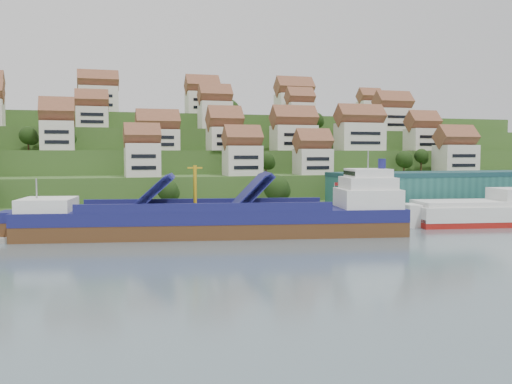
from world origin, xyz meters
name	(u,v)px	position (x,y,z in m)	size (l,w,h in m)	color
ground	(277,233)	(0.00, 0.00, 0.00)	(300.00, 300.00, 0.00)	slate
quay	(333,217)	(20.00, 15.00, 1.10)	(180.00, 14.00, 2.20)	gray
hillside	(190,170)	(0.00, 103.55, 10.66)	(260.00, 128.00, 31.00)	#2D4C1E
hillside_village	(222,128)	(2.65, 61.83, 25.09)	(157.84, 60.57, 28.87)	silver
hillside_trees	(213,151)	(-3.60, 47.15, 17.94)	(142.49, 62.18, 32.14)	#1E3812
warehouse	(438,190)	(52.00, 17.00, 7.20)	(60.00, 15.00, 10.00)	#225E57
flagpole	(335,196)	(18.11, 10.00, 6.88)	(1.28, 0.16, 8.00)	gray
cargo_ship	(226,220)	(-11.68, -0.88, 3.35)	(80.39, 26.68, 17.65)	#533219
second_ship	(483,213)	(51.85, -1.36, 2.88)	(34.44, 17.28, 9.55)	maroon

